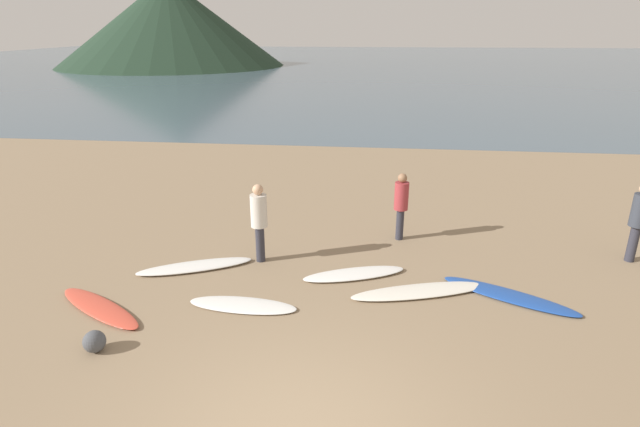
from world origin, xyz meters
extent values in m
cube|color=#8C7559|center=(0.00, 10.00, -0.10)|extent=(120.00, 120.00, 0.20)
cube|color=#475B6B|center=(0.00, 65.75, 0.00)|extent=(140.00, 100.00, 0.01)
cone|color=#1E3323|center=(-24.23, 57.32, 4.94)|extent=(26.68, 26.68, 9.88)
ellipsoid|color=#D84C38|center=(-3.90, 2.65, 0.04)|extent=(2.13, 1.55, 0.09)
ellipsoid|color=white|center=(-2.80, 4.39, 0.05)|extent=(2.32, 1.41, 0.10)
ellipsoid|color=white|center=(-1.45, 3.04, 0.03)|extent=(1.97, 0.66, 0.06)
ellipsoid|color=white|center=(0.44, 4.43, 0.05)|extent=(2.12, 1.21, 0.09)
ellipsoid|color=silver|center=(1.69, 3.87, 0.05)|extent=(2.68, 1.32, 0.10)
ellipsoid|color=#1E479E|center=(3.29, 3.91, 0.04)|extent=(2.42, 1.64, 0.08)
cylinder|color=#2D2D38|center=(-1.55, 4.91, 0.39)|extent=(0.19, 0.19, 0.78)
cylinder|color=beige|center=(-1.55, 4.91, 1.12)|extent=(0.34, 0.34, 0.68)
sphere|color=tan|center=(-1.55, 4.91, 1.57)|extent=(0.22, 0.22, 0.22)
cylinder|color=#2D2D38|center=(6.16, 5.79, 0.39)|extent=(0.19, 0.19, 0.79)
cylinder|color=#333842|center=(6.16, 5.79, 1.13)|extent=(0.34, 0.34, 0.68)
cylinder|color=#2D2D38|center=(1.38, 6.42, 0.37)|extent=(0.18, 0.18, 0.73)
cylinder|color=#9E3338|center=(1.38, 6.42, 1.05)|extent=(0.32, 0.32, 0.64)
sphere|color=#936B4C|center=(1.38, 6.42, 1.47)|extent=(0.21, 0.21, 0.21)
sphere|color=#494C51|center=(-3.35, 1.51, 0.17)|extent=(0.34, 0.34, 0.34)
camera|label=1|loc=(0.80, -4.60, 4.67)|focal=28.59mm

